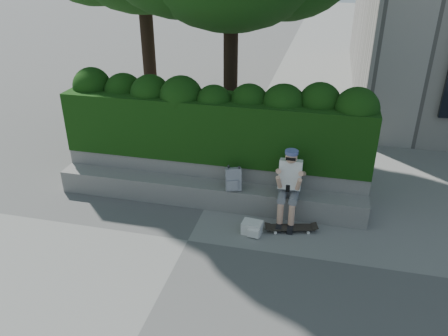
% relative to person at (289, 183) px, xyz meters
% --- Properties ---
extents(ground, '(80.00, 80.00, 0.00)m').
position_rel_person_xyz_m(ground, '(-1.58, -1.07, -0.75)').
color(ground, slate).
rests_on(ground, ground).
extents(bench_ledge, '(6.00, 0.45, 0.45)m').
position_rel_person_xyz_m(bench_ledge, '(-1.58, 0.18, -0.53)').
color(bench_ledge, gray).
rests_on(bench_ledge, ground).
extents(planter_wall, '(6.00, 0.50, 0.75)m').
position_rel_person_xyz_m(planter_wall, '(-1.58, 0.66, -0.38)').
color(planter_wall, gray).
rests_on(planter_wall, ground).
extents(hedge, '(6.00, 1.00, 1.20)m').
position_rel_person_xyz_m(hedge, '(-1.58, 0.88, 0.60)').
color(hedge, black).
rests_on(hedge, planter_wall).
extents(person, '(0.40, 0.76, 1.38)m').
position_rel_person_xyz_m(person, '(0.00, 0.00, 0.00)').
color(person, slate).
rests_on(person, ground).
extents(skateboard, '(0.84, 0.40, 0.09)m').
position_rel_person_xyz_m(skateboard, '(0.12, -0.37, -0.68)').
color(skateboard, black).
rests_on(skateboard, ground).
extents(backpack_plaid, '(0.32, 0.23, 0.42)m').
position_rel_person_xyz_m(backpack_plaid, '(-1.03, 0.08, -0.09)').
color(backpack_plaid, '#9E9EA2').
rests_on(backpack_plaid, bench_ledge).
extents(backpack_ground, '(0.37, 0.28, 0.22)m').
position_rel_person_xyz_m(backpack_ground, '(-0.55, -0.59, -0.64)').
color(backpack_ground, beige).
rests_on(backpack_ground, ground).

